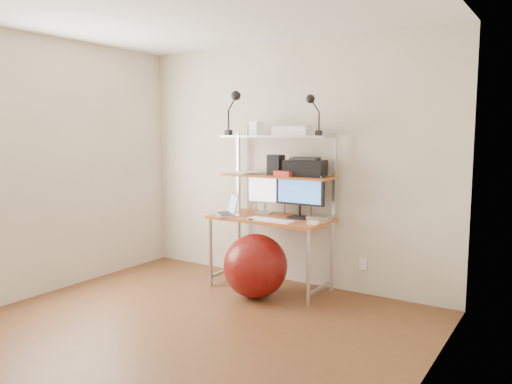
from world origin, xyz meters
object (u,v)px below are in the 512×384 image
Objects in this scene: laptop at (229,210)px; monitor_silver at (265,192)px; monitor_black at (300,191)px; printer at (305,167)px; exercise_ball at (255,266)px.

monitor_silver is at bearing 90.29° from laptop.
laptop is (-0.69, -0.23, -0.22)m from monitor_black.
printer is (0.02, 0.06, 0.23)m from monitor_black.
monitor_black is 1.24× the size of printer.
printer is at bearing 64.23° from laptop.
monitor_silver is 0.82m from exercise_ball.
printer is (0.71, 0.29, 0.45)m from laptop.
laptop is 0.65× the size of exercise_ball.
monitor_silver is 1.05× the size of laptop.
printer is at bearing -8.79° from monitor_silver.
monitor_black is 0.86× the size of exercise_ball.
monitor_black reaches higher than monitor_silver.
monitor_black is 0.76m from laptop.
monitor_black is (0.44, -0.05, 0.04)m from monitor_silver.
monitor_black is 0.24m from printer.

